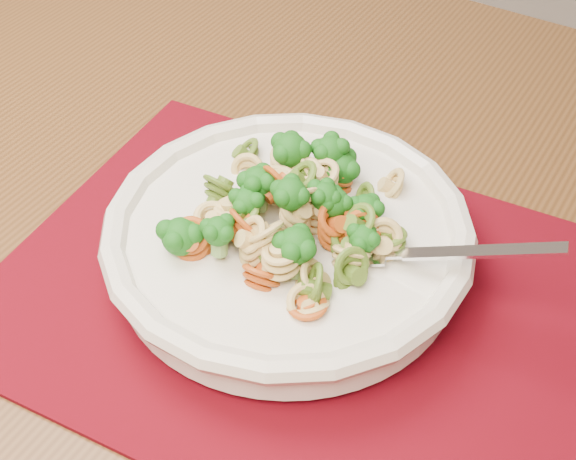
% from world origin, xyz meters
% --- Properties ---
extents(dining_table, '(1.48, 1.06, 0.71)m').
position_xyz_m(dining_table, '(0.15, 0.40, 0.61)').
color(dining_table, '#563418').
rests_on(dining_table, ground).
extents(placemat, '(0.46, 0.36, 0.00)m').
position_xyz_m(placemat, '(0.16, 0.34, 0.71)').
color(placemat, '#520310').
rests_on(placemat, dining_table).
extents(pasta_bowl, '(0.28, 0.28, 0.05)m').
position_xyz_m(pasta_bowl, '(0.15, 0.36, 0.74)').
color(pasta_bowl, silver).
rests_on(pasta_bowl, placemat).
extents(pasta_broccoli_heap, '(0.24, 0.24, 0.06)m').
position_xyz_m(pasta_broccoli_heap, '(0.15, 0.36, 0.76)').
color(pasta_broccoli_heap, tan).
rests_on(pasta_broccoli_heap, pasta_bowl).
extents(fork, '(0.18, 0.04, 0.08)m').
position_xyz_m(fork, '(0.21, 0.36, 0.75)').
color(fork, silver).
rests_on(fork, pasta_bowl).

